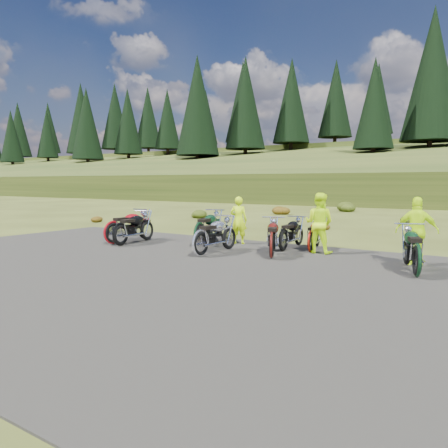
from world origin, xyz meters
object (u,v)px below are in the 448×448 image
Objects in this scene: motorcycle_0 at (121,247)px; motorcycle_7 at (416,278)px; motorcycle_3 at (201,257)px; person_middle at (239,221)px.

motorcycle_0 reaches higher than motorcycle_7.
motorcycle_0 is at bearing 72.59° from motorcycle_7.
motorcycle_3 is (3.55, -0.19, 0.00)m from motorcycle_0.
person_middle reaches higher than motorcycle_0.
motorcycle_7 is at bearing 145.52° from person_middle.
motorcycle_0 is 1.00× the size of motorcycle_3.
person_middle is (-0.45, 2.86, 0.84)m from motorcycle_3.
motorcycle_7 is (9.36, 0.30, 0.00)m from motorcycle_0.
motorcycle_3 is 3.01m from person_middle.
motorcycle_3 is at bearing 85.29° from person_middle.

